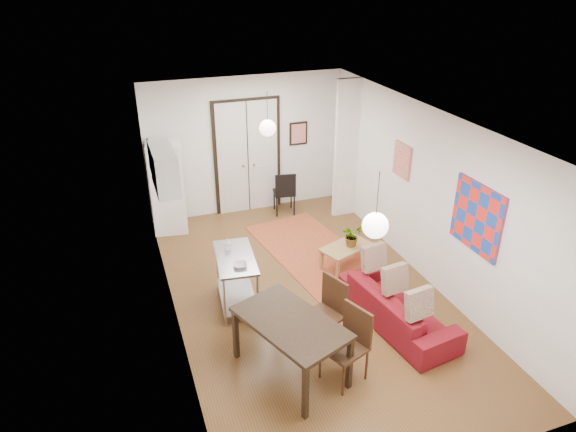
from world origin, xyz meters
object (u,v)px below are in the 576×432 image
object	(u,v)px
sofa	(398,307)
dining_table	(291,327)
dining_chair_near	(320,306)
black_side_chair	(283,187)
kitchen_counter	(236,274)
fridge	(168,187)
coffee_table	(346,249)
dining_chair_far	(341,337)

from	to	relation	value
sofa	dining_table	size ratio (longest dim) A/B	1.19
sofa	dining_table	world-z (taller)	dining_table
dining_table	dining_chair_near	bearing A→B (deg)	37.15
dining_table	black_side_chair	distance (m)	4.95
kitchen_counter	fridge	size ratio (longest dim) A/B	0.66
dining_chair_near	coffee_table	bearing A→B (deg)	123.26
coffee_table	dining_chair_far	xyz separation A→B (m)	(-1.23, -2.42, 0.25)
fridge	dining_table	xyz separation A→B (m)	(0.90, -4.66, -0.17)
kitchen_counter	dining_table	world-z (taller)	kitchen_counter
fridge	dining_chair_far	bearing A→B (deg)	-65.04
coffee_table	dining_chair_far	bearing A→B (deg)	-116.97
sofa	coffee_table	bearing A→B (deg)	-7.58
fridge	black_side_chair	world-z (taller)	fridge
coffee_table	kitchen_counter	size ratio (longest dim) A/B	0.85
kitchen_counter	dining_chair_near	xyz separation A→B (m)	(0.88, -1.24, 0.04)
dining_chair_near	sofa	bearing A→B (deg)	66.88
kitchen_counter	dining_chair_near	distance (m)	1.53
sofa	dining_table	xyz separation A→B (m)	(-1.84, -0.41, 0.44)
kitchen_counter	dining_chair_far	size ratio (longest dim) A/B	1.17
coffee_table	dining_table	world-z (taller)	dining_table
coffee_table	dining_table	distance (m)	2.87
sofa	coffee_table	size ratio (longest dim) A/B	1.98
coffee_table	dining_table	size ratio (longest dim) A/B	0.60
fridge	dining_table	bearing A→B (deg)	-71.11
sofa	dining_table	distance (m)	1.94
fridge	dining_table	size ratio (longest dim) A/B	1.07
coffee_table	black_side_chair	distance (m)	2.57
coffee_table	fridge	world-z (taller)	fridge
kitchen_counter	dining_table	distance (m)	1.73
fridge	dining_chair_far	world-z (taller)	fridge
kitchen_counter	dining_table	size ratio (longest dim) A/B	0.70
fridge	dining_chair_near	size ratio (longest dim) A/B	1.77
coffee_table	dining_chair_far	world-z (taller)	dining_chair_far
coffee_table	kitchen_counter	world-z (taller)	kitchen_counter
dining_table	black_side_chair	bearing A→B (deg)	72.09
fridge	dining_chair_near	world-z (taller)	fridge
black_side_chair	dining_table	bearing A→B (deg)	81.97
dining_chair_near	black_side_chair	xyz separation A→B (m)	(0.92, 4.25, -0.04)
kitchen_counter	dining_chair_far	bearing A→B (deg)	-58.97
dining_table	black_side_chair	world-z (taller)	black_side_chair
kitchen_counter	sofa	bearing A→B (deg)	-24.63
sofa	kitchen_counter	world-z (taller)	kitchen_counter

